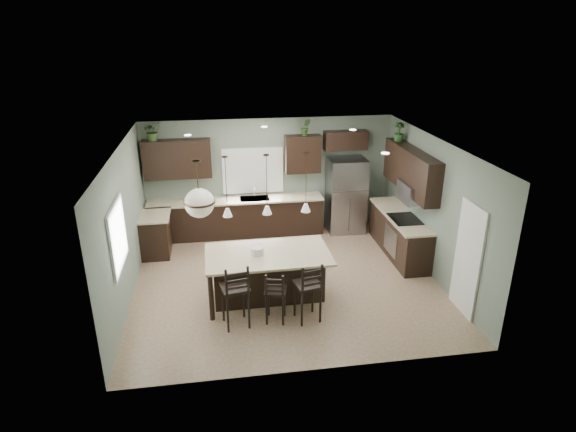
# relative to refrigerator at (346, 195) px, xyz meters

# --- Properties ---
(ground) EXTENTS (6.00, 6.00, 0.00)m
(ground) POSITION_rel_refrigerator_xyz_m (-1.85, -2.35, -0.93)
(ground) COLOR #9E8466
(ground) RESTS_ON ground
(pantry_door) EXTENTS (0.04, 0.82, 2.04)m
(pantry_door) POSITION_rel_refrigerator_xyz_m (1.12, -3.90, 0.09)
(pantry_door) COLOR white
(pantry_door) RESTS_ON ground
(window_back) EXTENTS (1.35, 0.02, 1.00)m
(window_back) POSITION_rel_refrigerator_xyz_m (-2.25, 0.39, 0.62)
(window_back) COLOR white
(window_back) RESTS_ON room_shell
(window_left) EXTENTS (0.02, 1.10, 1.00)m
(window_left) POSITION_rel_refrigerator_xyz_m (-4.84, -3.15, 0.62)
(window_left) COLOR white
(window_left) RESTS_ON room_shell
(left_return_cabs) EXTENTS (0.60, 0.90, 0.90)m
(left_return_cabs) POSITION_rel_refrigerator_xyz_m (-4.55, -0.65, -0.48)
(left_return_cabs) COLOR black
(left_return_cabs) RESTS_ON ground
(left_return_countertop) EXTENTS (0.66, 0.96, 0.04)m
(left_return_countertop) POSITION_rel_refrigerator_xyz_m (-4.53, -0.65, -0.01)
(left_return_countertop) COLOR beige
(left_return_countertop) RESTS_ON left_return_cabs
(back_lower_cabs) EXTENTS (4.20, 0.60, 0.90)m
(back_lower_cabs) POSITION_rel_refrigerator_xyz_m (-2.70, 0.10, -0.48)
(back_lower_cabs) COLOR black
(back_lower_cabs) RESTS_ON ground
(back_countertop) EXTENTS (4.20, 0.66, 0.04)m
(back_countertop) POSITION_rel_refrigerator_xyz_m (-2.70, 0.08, -0.01)
(back_countertop) COLOR beige
(back_countertop) RESTS_ON back_lower_cabs
(sink_inset) EXTENTS (0.70, 0.45, 0.01)m
(sink_inset) POSITION_rel_refrigerator_xyz_m (-2.25, 0.08, 0.01)
(sink_inset) COLOR gray
(sink_inset) RESTS_ON back_countertop
(faucet) EXTENTS (0.02, 0.02, 0.28)m
(faucet) POSITION_rel_refrigerator_xyz_m (-2.25, 0.05, 0.16)
(faucet) COLOR silver
(faucet) RESTS_ON back_countertop
(back_upper_left) EXTENTS (1.55, 0.34, 0.90)m
(back_upper_left) POSITION_rel_refrigerator_xyz_m (-4.00, 0.23, 1.02)
(back_upper_left) COLOR black
(back_upper_left) RESTS_ON room_shell
(back_upper_right) EXTENTS (0.85, 0.34, 0.90)m
(back_upper_right) POSITION_rel_refrigerator_xyz_m (-1.05, 0.23, 1.02)
(back_upper_right) COLOR black
(back_upper_right) RESTS_ON room_shell
(fridge_header) EXTENTS (1.05, 0.34, 0.45)m
(fridge_header) POSITION_rel_refrigerator_xyz_m (-0.00, 0.23, 1.32)
(fridge_header) COLOR black
(fridge_header) RESTS_ON room_shell
(right_lower_cabs) EXTENTS (0.60, 2.35, 0.90)m
(right_lower_cabs) POSITION_rel_refrigerator_xyz_m (0.85, -1.47, -0.48)
(right_lower_cabs) COLOR black
(right_lower_cabs) RESTS_ON ground
(right_countertop) EXTENTS (0.66, 2.35, 0.04)m
(right_countertop) POSITION_rel_refrigerator_xyz_m (0.83, -1.47, -0.01)
(right_countertop) COLOR beige
(right_countertop) RESTS_ON right_lower_cabs
(cooktop) EXTENTS (0.58, 0.75, 0.02)m
(cooktop) POSITION_rel_refrigerator_xyz_m (0.83, -1.75, 0.02)
(cooktop) COLOR black
(cooktop) RESTS_ON right_countertop
(wall_oven_front) EXTENTS (0.01, 0.72, 0.60)m
(wall_oven_front) POSITION_rel_refrigerator_xyz_m (0.54, -1.75, -0.48)
(wall_oven_front) COLOR gray
(wall_oven_front) RESTS_ON right_lower_cabs
(right_upper_cabs) EXTENTS (0.34, 2.35, 0.90)m
(right_upper_cabs) POSITION_rel_refrigerator_xyz_m (0.98, -1.47, 1.02)
(right_upper_cabs) COLOR black
(right_upper_cabs) RESTS_ON room_shell
(microwave) EXTENTS (0.40, 0.75, 0.40)m
(microwave) POSITION_rel_refrigerator_xyz_m (0.93, -1.75, 0.62)
(microwave) COLOR gray
(microwave) RESTS_ON right_upper_cabs
(refrigerator) EXTENTS (0.90, 0.74, 1.85)m
(refrigerator) POSITION_rel_refrigerator_xyz_m (0.00, 0.00, 0.00)
(refrigerator) COLOR gray
(refrigerator) RESTS_ON ground
(kitchen_island) EXTENTS (2.30, 1.33, 0.92)m
(kitchen_island) POSITION_rel_refrigerator_xyz_m (-2.28, -2.92, -0.46)
(kitchen_island) COLOR black
(kitchen_island) RESTS_ON ground
(serving_dish) EXTENTS (0.24, 0.24, 0.14)m
(serving_dish) POSITION_rel_refrigerator_xyz_m (-2.48, -2.92, 0.07)
(serving_dish) COLOR silver
(serving_dish) RESTS_ON kitchen_island
(bar_stool_left) EXTENTS (0.52, 0.52, 1.20)m
(bar_stool_left) POSITION_rel_refrigerator_xyz_m (-2.93, -3.73, -0.32)
(bar_stool_left) COLOR black
(bar_stool_left) RESTS_ON ground
(bar_stool_center) EXTENTS (0.44, 0.44, 0.98)m
(bar_stool_center) POSITION_rel_refrigerator_xyz_m (-2.25, -3.71, -0.44)
(bar_stool_center) COLOR black
(bar_stool_center) RESTS_ON ground
(bar_stool_right) EXTENTS (0.50, 0.50, 1.14)m
(bar_stool_right) POSITION_rel_refrigerator_xyz_m (-1.69, -3.76, -0.35)
(bar_stool_right) COLOR black
(bar_stool_right) RESTS_ON ground
(pendant_left) EXTENTS (0.17, 0.17, 1.10)m
(pendant_left) POSITION_rel_refrigerator_xyz_m (-2.98, -2.93, 1.32)
(pendant_left) COLOR white
(pendant_left) RESTS_ON room_shell
(pendant_center) EXTENTS (0.17, 0.17, 1.10)m
(pendant_center) POSITION_rel_refrigerator_xyz_m (-2.28, -2.92, 1.32)
(pendant_center) COLOR white
(pendant_center) RESTS_ON room_shell
(pendant_right) EXTENTS (0.17, 0.17, 1.10)m
(pendant_right) POSITION_rel_refrigerator_xyz_m (-1.58, -2.91, 1.32)
(pendant_right) COLOR white
(pendant_right) RESTS_ON room_shell
(chandelier) EXTENTS (0.54, 0.54, 1.00)m
(chandelier) POSITION_rel_refrigerator_xyz_m (-3.44, -3.12, 1.37)
(chandelier) COLOR beige
(chandelier) RESTS_ON room_shell
(plant_back_left) EXTENTS (0.49, 0.46, 0.44)m
(plant_back_left) POSITION_rel_refrigerator_xyz_m (-4.49, 0.20, 1.70)
(plant_back_left) COLOR #2F4B21
(plant_back_left) RESTS_ON back_upper_left
(plant_back_right) EXTENTS (0.23, 0.19, 0.40)m
(plant_back_right) POSITION_rel_refrigerator_xyz_m (-1.00, 0.20, 1.68)
(plant_back_right) COLOR #2F5023
(plant_back_right) RESTS_ON back_upper_right
(plant_right_wall) EXTENTS (0.30, 0.30, 0.42)m
(plant_right_wall) POSITION_rel_refrigerator_xyz_m (0.95, -0.70, 1.69)
(plant_right_wall) COLOR #265023
(plant_right_wall) RESTS_ON right_upper_cabs
(room_shell) EXTENTS (6.00, 6.00, 6.00)m
(room_shell) POSITION_rel_refrigerator_xyz_m (-1.85, -2.35, 0.77)
(room_shell) COLOR slate
(room_shell) RESTS_ON ground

